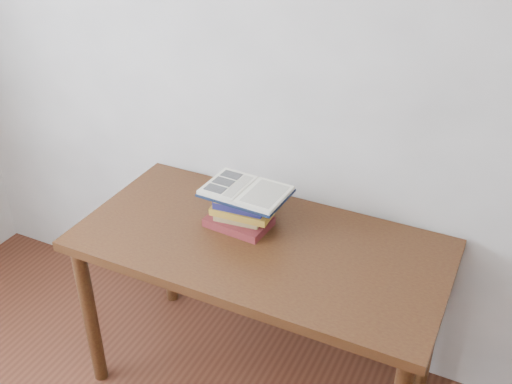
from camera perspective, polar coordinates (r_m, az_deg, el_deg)
The scene contains 3 objects.
desk at distance 2.33m, azimuth 0.38°, elevation -6.64°, with size 1.41×0.70×0.75m.
book_stack at distance 2.33m, azimuth -1.26°, elevation -1.60°, with size 0.26×0.21×0.15m.
open_book at distance 2.27m, azimuth -0.96°, elevation 0.09°, with size 0.33×0.23×0.03m.
Camera 1 is at (0.85, -0.28, 2.08)m, focal length 42.00 mm.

